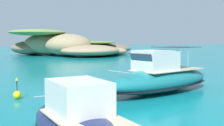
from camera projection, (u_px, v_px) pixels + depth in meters
name	position (u px, v px, depth m)	size (l,w,h in m)	color
islet_large	(55.00, 44.00, 73.69)	(26.48, 26.17, 6.81)	#84755B
islet_small	(99.00, 49.00, 74.72)	(29.05, 29.68, 3.87)	#756651
motorboat_teal	(160.00, 78.00, 21.37)	(11.57, 5.98, 3.47)	#19727A
channel_buoy	(17.00, 94.00, 18.94)	(0.56, 0.56, 1.48)	yellow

